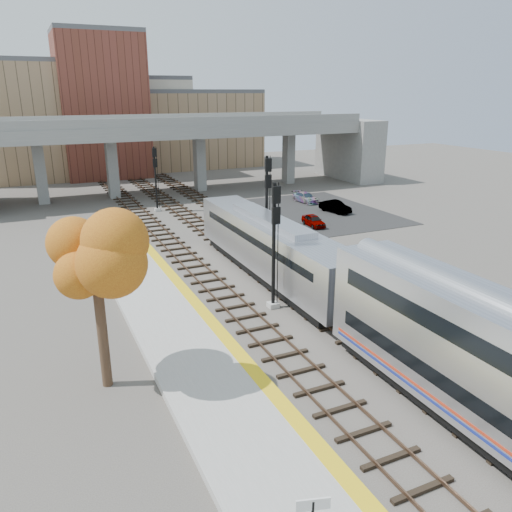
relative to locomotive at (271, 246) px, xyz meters
name	(u,v)px	position (x,y,z in m)	size (l,w,h in m)	color
ground	(366,364)	(-1.00, -12.30, -2.28)	(160.00, 160.00, 0.00)	#47423D
platform	(224,398)	(-8.25, -12.30, -2.10)	(4.50, 60.00, 0.35)	#9E9E99
yellow_strip	(265,384)	(-6.35, -12.30, -1.92)	(0.70, 60.00, 0.01)	yellow
tracks	(268,276)	(-0.07, 0.20, -2.20)	(10.70, 95.00, 0.25)	black
overpass	(183,146)	(3.92, 32.70, 3.53)	(54.00, 12.00, 9.50)	slate
buildings_far	(121,121)	(0.26, 54.27, 5.60)	(43.00, 21.00, 20.60)	#967757
parking_lot	(314,212)	(13.00, 15.70, -2.26)	(14.00, 18.00, 0.04)	black
locomotive	(271,246)	(0.00, 0.00, 0.00)	(3.02, 19.05, 4.10)	#A8AAB2
signal_mast_near	(274,247)	(-2.10, -4.67, 1.54)	(0.60, 0.64, 7.52)	#9E9E99
signal_mast_mid	(267,206)	(2.00, 4.70, 1.69)	(0.60, 0.64, 7.75)	#9E9E99
signal_mast_far	(156,180)	(-2.10, 23.16, 1.09)	(0.60, 0.64, 6.86)	#9E9E99
tree	(94,258)	(-12.45, -8.96, 3.63)	(3.60, 3.60, 7.97)	#382619
car_a	(314,221)	(9.84, 10.56, -1.69)	(1.30, 3.23, 1.10)	#99999E
car_b	(335,207)	(14.91, 14.54, -1.62)	(1.31, 3.76, 1.24)	#99999E
car_c	(306,197)	(14.63, 20.30, -1.67)	(1.58, 3.88, 1.13)	#99999E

